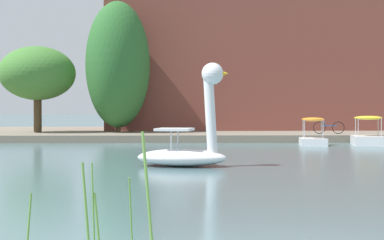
% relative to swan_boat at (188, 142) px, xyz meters
% --- Properties ---
extents(shore_bank_far, '(158.54, 18.13, 0.41)m').
position_rel_swan_boat_xyz_m(shore_bank_far, '(0.95, 22.81, -0.55)').
color(shore_bank_far, slate).
rests_on(shore_bank_far, ground_plane).
extents(swan_boat, '(3.06, 2.00, 3.23)m').
position_rel_swan_boat_xyz_m(swan_boat, '(0.00, 0.00, 0.00)').
color(swan_boat, white).
rests_on(swan_boat, ground_plane).
extents(pedal_boat_orange, '(1.53, 2.30, 1.40)m').
position_rel_swan_boat_xyz_m(pedal_boat_orange, '(6.46, 11.45, -0.34)').
color(pedal_boat_orange, white).
rests_on(pedal_boat_orange, ground_plane).
extents(pedal_boat_yellow, '(1.86, 2.56, 1.48)m').
position_rel_swan_boat_xyz_m(pedal_boat_yellow, '(9.30, 11.62, -0.31)').
color(pedal_boat_yellow, white).
rests_on(pedal_boat_yellow, ground_plane).
extents(tree_willow_overhanging, '(5.00, 5.57, 8.00)m').
position_rel_swan_boat_xyz_m(tree_willow_overhanging, '(-3.92, 18.69, 3.80)').
color(tree_willow_overhanging, '#4C3823').
rests_on(tree_willow_overhanging, shore_bank_far).
extents(tree_broadleaf_right, '(6.04, 6.24, 5.23)m').
position_rel_swan_boat_xyz_m(tree_broadleaf_right, '(-8.80, 18.61, 3.23)').
color(tree_broadleaf_right, '#4C3823').
rests_on(tree_broadleaf_right, shore_bank_far).
extents(bicycle_parked, '(1.76, 0.25, 0.72)m').
position_rel_swan_boat_xyz_m(bicycle_parked, '(8.34, 15.82, 0.01)').
color(bicycle_parked, black).
rests_on(bicycle_parked, shore_bank_far).
extents(apartment_block, '(23.45, 11.93, 10.45)m').
position_rel_swan_boat_xyz_m(apartment_block, '(6.28, 26.49, 4.88)').
color(apartment_block, brown).
rests_on(apartment_block, shore_bank_far).
extents(reed_clump_foreground, '(1.87, 0.47, 1.53)m').
position_rel_swan_boat_xyz_m(reed_clump_foreground, '(-1.21, -12.78, -0.14)').
color(reed_clump_foreground, '#669942').
rests_on(reed_clump_foreground, ground_plane).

